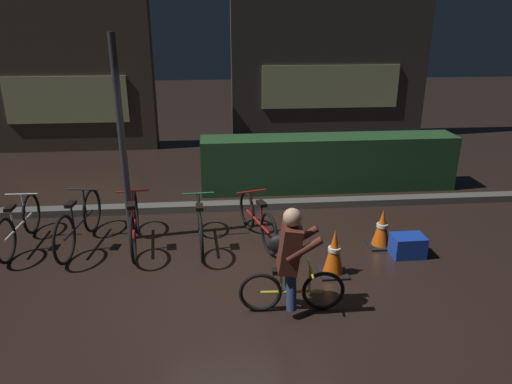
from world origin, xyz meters
The scene contains 15 objects.
ground_plane centered at (0.00, 0.00, 0.00)m, with size 40.00×40.00×0.00m, color black.
sidewalk_curb centered at (0.00, 2.20, 0.06)m, with size 12.00×0.24×0.12m, color #56544F.
hedge_row centered at (1.80, 3.10, 0.51)m, with size 4.80×0.70×1.02m, color #214723.
storefront_left centered at (-3.81, 6.50, 1.80)m, with size 4.08×0.54×3.62m.
storefront_right centered at (2.73, 7.20, 2.37)m, with size 5.16×0.54×4.77m.
street_post centered at (-1.62, 1.20, 1.47)m, with size 0.10×0.10×2.94m, color #2D2D33.
parked_bike_leftmost centered at (-3.16, 1.07, 0.33)m, with size 0.46×1.56×0.72m.
parked_bike_left_mid centered at (-2.30, 1.01, 0.35)m, with size 0.46×1.68×0.78m.
parked_bike_center_left centered at (-1.52, 0.94, 0.34)m, with size 0.46×1.63×0.75m.
parked_bike_center_right centered at (-0.58, 0.87, 0.33)m, with size 0.46×1.56×0.72m.
parked_bike_right_mid centered at (0.25, 0.97, 0.32)m, with size 0.52×1.47×0.70m.
traffic_cone_near centered at (1.14, -0.10, 0.30)m, with size 0.36×0.36×0.62m.
traffic_cone_far centered at (2.01, 0.62, 0.27)m, with size 0.36×0.36×0.56m.
blue_crate centered at (2.28, 0.30, 0.15)m, with size 0.44×0.32×0.30m, color #193DB7.
cyclist centered at (0.45, -0.82, 0.63)m, with size 1.19×0.53×1.25m.
Camera 1 is at (-0.32, -5.32, 3.12)m, focal length 33.03 mm.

